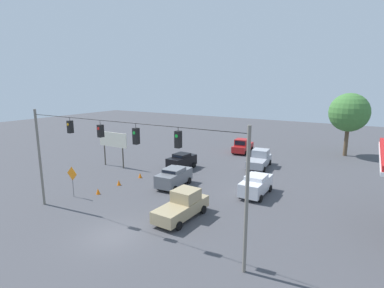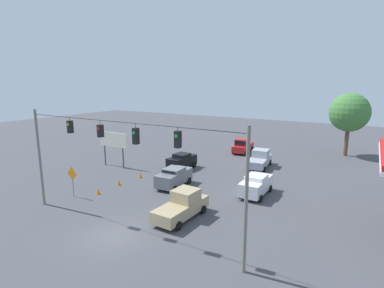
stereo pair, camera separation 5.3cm
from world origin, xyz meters
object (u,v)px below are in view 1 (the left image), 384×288
Objects in this scene: pickup_truck_red_withflow_deep at (243,146)px; traffic_cone_third at (140,175)px; traffic_cone_second at (119,183)px; pickup_truck_silver_oncoming_deep at (259,159)px; sedan_grey_withflow_mid at (174,177)px; work_zone_sign at (72,176)px; sedan_black_withflow_far at (182,161)px; tree_horizon_left at (349,113)px; traffic_cone_nearest at (98,191)px; sedan_white_oncoming_far at (256,185)px; overhead_signal_span at (120,158)px; pickup_truck_tan_crossing_near at (183,205)px; roadside_billboard at (113,142)px.

pickup_truck_red_withflow_deep is 18.00m from traffic_cone_third.
pickup_truck_silver_oncoming_deep is at bearing -125.66° from traffic_cone_second.
sedan_grey_withflow_mid is 9.51m from work_zone_sign.
tree_horizon_left reaches higher than sedan_black_withflow_far.
work_zone_sign is 36.57m from tree_horizon_left.
traffic_cone_third is at bearing -91.04° from traffic_cone_nearest.
sedan_white_oncoming_far reaches higher than traffic_cone_third.
overhead_signal_span is 11.12m from traffic_cone_second.
traffic_cone_third is at bearing -101.26° from work_zone_sign.
work_zone_sign is (1.48, 7.45, 1.70)m from traffic_cone_third.
overhead_signal_span is 32.38× the size of traffic_cone_nearest.
pickup_truck_silver_oncoming_deep is (-2.85, -20.82, -4.34)m from overhead_signal_span.
work_zone_sign reaches higher than traffic_cone_second.
overhead_signal_span is at bearing 63.95° from sedan_white_oncoming_far.
pickup_truck_tan_crossing_near is at bearing 100.49° from pickup_truck_red_withflow_deep.
sedan_black_withflow_far is at bearing -105.22° from traffic_cone_second.
work_zone_sign is (6.55, 24.70, 1.01)m from pickup_truck_red_withflow_deep.
roadside_billboard is (15.11, -7.70, 2.18)m from pickup_truck_tan_crossing_near.
work_zone_sign is at bearing -16.08° from overhead_signal_span.
tree_horizon_left reaches higher than roadside_billboard.
traffic_cone_nearest is 2.72m from work_zone_sign.
traffic_cone_third is at bearing 48.19° from pickup_truck_silver_oncoming_deep.
work_zone_sign is at bearing 74.54° from sedan_black_withflow_far.
traffic_cone_second is (4.98, 2.66, -0.71)m from sedan_grey_withflow_mid.
traffic_cone_second is at bearing -105.89° from work_zone_sign.
overhead_signal_span is 4.04× the size of sedan_grey_withflow_mid.
pickup_truck_silver_oncoming_deep reaches higher than traffic_cone_second.
roadside_billboard reaches higher than pickup_truck_red_withflow_deep.
tree_horizon_left is (-13.30, -5.73, 5.18)m from pickup_truck_red_withflow_deep.
traffic_cone_second is at bearing 138.97° from roadside_billboard.
pickup_truck_silver_oncoming_deep is 19.49m from traffic_cone_nearest.
roadside_billboard is at bearing -65.22° from work_zone_sign.
traffic_cone_third is (-0.11, -5.83, 0.00)m from traffic_cone_nearest.
pickup_truck_tan_crossing_near reaches higher than traffic_cone_nearest.
pickup_truck_red_withflow_deep is 17.30m from sedan_white_oncoming_far.
traffic_cone_nearest is at bearing -130.39° from work_zone_sign.
traffic_cone_second is (10.01, 13.96, -0.69)m from pickup_truck_silver_oncoming_deep.
overhead_signal_span is 4.03× the size of sedan_white_oncoming_far.
sedan_white_oncoming_far is 16.79m from work_zone_sign.
roadside_billboard is at bearing -42.63° from overhead_signal_span.
overhead_signal_span is at bearing 137.37° from roadside_billboard.
pickup_truck_red_withflow_deep is 12.37m from sedan_black_withflow_far.
overhead_signal_span reaches higher than work_zone_sign.
traffic_cone_second is 1.00× the size of traffic_cone_third.
tree_horizon_left is at bearing -125.57° from traffic_cone_second.
tree_horizon_left is (-18.37, -22.98, 5.87)m from traffic_cone_third.
sedan_grey_withflow_mid is 8.01× the size of traffic_cone_nearest.
pickup_truck_tan_crossing_near is (-4.29, 23.15, 0.00)m from pickup_truck_red_withflow_deep.
sedan_black_withflow_far is 7.23× the size of traffic_cone_nearest.
sedan_grey_withflow_mid is at bearing 65.99° from pickup_truck_silver_oncoming_deep.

